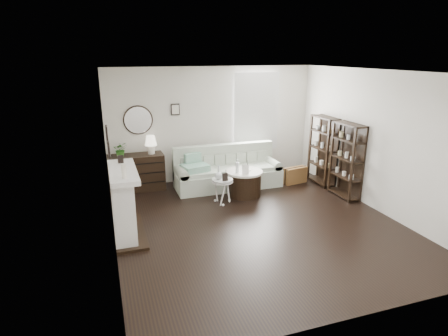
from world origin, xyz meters
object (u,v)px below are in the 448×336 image
object	(u,v)px
drum_table	(244,183)
dresser	(137,173)
pedestal_table	(222,181)
sofa	(227,173)

from	to	relation	value
drum_table	dresser	bearing A→B (deg)	153.82
dresser	pedestal_table	xyz separation A→B (m)	(1.59, -1.38, 0.07)
dresser	pedestal_table	bearing A→B (deg)	-41.06
drum_table	pedestal_table	distance (m)	0.70
sofa	pedestal_table	world-z (taller)	sofa
dresser	drum_table	distance (m)	2.44
dresser	drum_table	size ratio (longest dim) A/B	1.54
sofa	dresser	bearing A→B (deg)	168.95
drum_table	pedestal_table	size ratio (longest dim) A/B	1.51
sofa	pedestal_table	bearing A→B (deg)	-113.82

